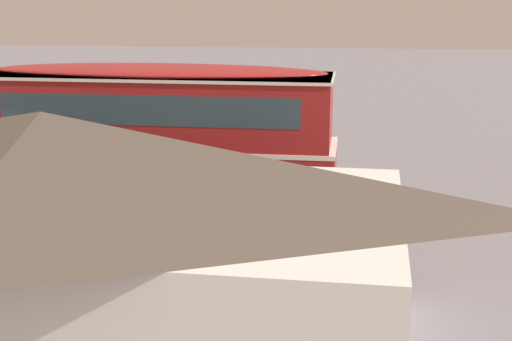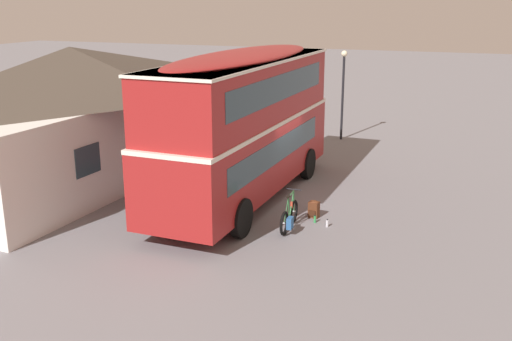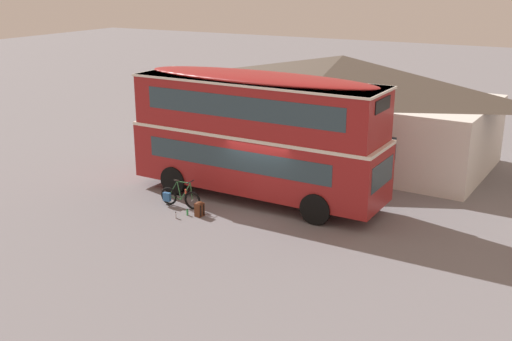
# 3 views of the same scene
# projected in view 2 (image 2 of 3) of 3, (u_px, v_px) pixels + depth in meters

# --- Properties ---
(ground_plane) EXTENTS (120.00, 120.00, 0.00)m
(ground_plane) POSITION_uv_depth(u_px,v_px,m) (273.00, 195.00, 19.83)
(ground_plane) COLOR slate
(double_decker_bus) EXTENTS (9.83, 2.87, 4.79)m
(double_decker_bus) POSITION_uv_depth(u_px,v_px,m) (244.00, 119.00, 18.72)
(double_decker_bus) COLOR black
(double_decker_bus) RESTS_ON ground
(touring_bicycle) EXTENTS (1.70, 0.50, 1.05)m
(touring_bicycle) POSITION_uv_depth(u_px,v_px,m) (289.00, 217.00, 16.76)
(touring_bicycle) COLOR black
(touring_bicycle) RESTS_ON ground
(backpack_on_ground) EXTENTS (0.32, 0.32, 0.54)m
(backpack_on_ground) POSITION_uv_depth(u_px,v_px,m) (314.00, 209.00, 17.70)
(backpack_on_ground) COLOR #592D19
(backpack_on_ground) RESTS_ON ground
(water_bottle_clear_plastic) EXTENTS (0.07, 0.07, 0.23)m
(water_bottle_clear_plastic) POSITION_uv_depth(u_px,v_px,m) (327.00, 223.00, 17.00)
(water_bottle_clear_plastic) COLOR silver
(water_bottle_clear_plastic) RESTS_ON ground
(water_bottle_green_metal) EXTENTS (0.07, 0.07, 0.24)m
(water_bottle_green_metal) POSITION_uv_depth(u_px,v_px,m) (315.00, 219.00, 17.32)
(water_bottle_green_metal) COLOR green
(water_bottle_green_metal) RESTS_ON ground
(pub_building) EXTENTS (13.99, 7.61, 4.68)m
(pub_building) POSITION_uv_depth(u_px,v_px,m) (74.00, 110.00, 21.66)
(pub_building) COLOR silver
(pub_building) RESTS_ON ground
(street_lamp) EXTENTS (0.28, 0.28, 4.09)m
(street_lamp) POSITION_uv_depth(u_px,v_px,m) (343.00, 84.00, 27.00)
(street_lamp) COLOR black
(street_lamp) RESTS_ON ground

